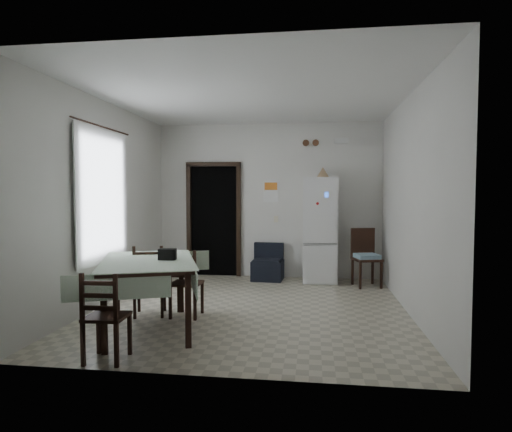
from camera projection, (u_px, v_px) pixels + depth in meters
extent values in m
plane|color=#B5AD94|center=(251.00, 308.00, 5.93)|extent=(4.50, 4.50, 0.00)
cube|color=black|center=(217.00, 220.00, 8.45)|extent=(0.90, 0.45, 2.10)
cube|color=black|center=(189.00, 221.00, 8.27)|extent=(0.08, 0.10, 2.18)
cube|color=black|center=(239.00, 221.00, 8.14)|extent=(0.08, 0.10, 2.18)
cube|color=black|center=(213.00, 164.00, 8.15)|extent=(1.06, 0.10, 0.08)
cube|color=silver|center=(96.00, 196.00, 5.93)|extent=(0.10, 1.20, 1.60)
cube|color=silver|center=(104.00, 196.00, 5.92)|extent=(0.02, 1.45, 1.85)
cylinder|color=black|center=(103.00, 127.00, 5.87)|extent=(0.02, 1.60, 0.02)
cube|color=white|center=(271.00, 192.00, 8.05)|extent=(0.28, 0.02, 0.40)
cube|color=orange|center=(271.00, 186.00, 8.04)|extent=(0.24, 0.01, 0.14)
cube|color=beige|center=(276.00, 219.00, 8.06)|extent=(0.08, 0.02, 0.12)
cylinder|color=#543521|center=(306.00, 143.00, 7.91)|extent=(0.12, 0.03, 0.12)
cylinder|color=#543521|center=(316.00, 143.00, 7.89)|extent=(0.12, 0.03, 0.12)
cube|color=white|center=(342.00, 141.00, 7.80)|extent=(0.25, 0.07, 0.09)
cone|color=tan|center=(323.00, 172.00, 7.64)|extent=(0.25, 0.25, 0.19)
cube|color=black|center=(167.00, 254.00, 4.95)|extent=(0.21, 0.14, 0.13)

